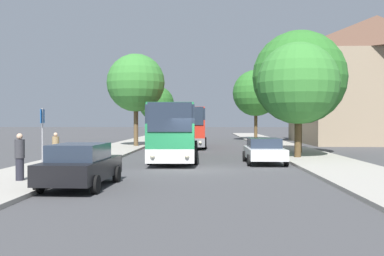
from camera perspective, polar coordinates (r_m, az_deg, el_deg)
ground_plane at (r=22.10m, az=0.72°, el=-5.24°), size 300.00×300.00×0.00m
sidewalk_left at (r=23.32m, az=-16.81°, el=-4.77°), size 4.00×120.00×0.15m
sidewalk_right at (r=23.02m, az=18.48°, el=-4.85°), size 4.00×120.00×0.15m
building_right_background at (r=52.05m, az=22.39°, el=5.75°), size 15.98×14.93×13.64m
bus_front at (r=27.66m, az=-2.17°, el=-0.34°), size 2.93×11.79×3.30m
bus_middle at (r=40.45m, az=-0.28°, el=0.20°), size 3.02×10.28×3.50m
parked_car_left_curb at (r=16.42m, az=-13.95°, el=-4.57°), size 2.21×4.63×1.56m
parked_car_right_near at (r=25.15m, az=9.15°, el=-2.81°), size 2.14×4.42×1.41m
bus_stop_sign at (r=20.40m, az=-18.46°, el=-0.56°), size 0.08×0.45×2.77m
pedestrian_waiting_near at (r=17.89m, az=-21.03°, el=-3.41°), size 0.36×0.36×1.75m
pedestrian_waiting_far at (r=24.59m, az=-16.93°, el=-2.42°), size 0.36×0.36×1.61m
tree_left_near at (r=56.43m, az=-4.54°, el=3.10°), size 4.40×4.40×6.59m
tree_left_far at (r=40.36m, az=-7.14°, el=5.70°), size 5.14×5.14×8.18m
tree_right_near at (r=28.24m, az=13.31°, el=5.54°), size 5.00×5.00×7.02m
tree_right_mid at (r=54.71m, az=8.11°, el=4.41°), size 5.57×5.57×8.36m
tree_right_far at (r=32.62m, az=13.46°, el=6.25°), size 6.58×6.58×8.56m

